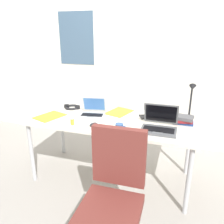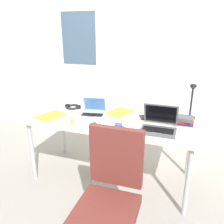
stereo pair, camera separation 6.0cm
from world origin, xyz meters
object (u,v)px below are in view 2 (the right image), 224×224
Objects in this scene: laptop_by_keyboard at (159,126)px; pill_bottle at (72,121)px; cell_phone at (143,117)px; headphones at (73,107)px; coffee_mug at (119,128)px; computer_mouse at (93,124)px; office_chair at (109,206)px; desk_lamp at (191,102)px; laptop_far_corner at (93,112)px; book_stack at (184,120)px; paper_folder_mid_desk at (120,112)px; paper_folder_back_right at (50,116)px.

laptop_by_keyboard is 4.25× the size of pill_bottle.
headphones is (-0.90, 0.05, 0.01)m from cell_phone.
coffee_mug reaches higher than cell_phone.
computer_mouse is 0.84m from office_chair.
laptop_far_corner is at bearing -167.32° from desk_lamp.
laptop_by_keyboard is 1.57× the size of headphones.
book_stack reaches higher than cell_phone.
laptop_far_corner is 2.27× the size of cell_phone.
office_chair is at bearing -51.11° from headphones.
pill_bottle is (-0.22, -0.03, 0.02)m from computer_mouse.
computer_mouse is 0.59m from cell_phone.
paper_folder_mid_desk is at bearing 36.55° from laptop_far_corner.
laptop_by_keyboard is 0.36m from cell_phone.
paper_folder_mid_desk is (0.26, 0.19, -0.04)m from laptop_far_corner.
laptop_by_keyboard is 0.63m from paper_folder_mid_desk.
desk_lamp reaches higher than laptop_far_corner.
computer_mouse is at bearing -66.50° from laptop_far_corner.
desk_lamp is at bearing 3.13° from headphones.
laptop_by_keyboard reaches higher than book_stack.
cell_phone is 0.90m from headphones.
laptop_far_corner is at bearing -24.58° from headphones.
pill_bottle is (-0.09, -0.32, -0.00)m from laptop_far_corner.
laptop_by_keyboard reaches higher than computer_mouse.
pill_bottle is at bearing -124.42° from paper_folder_mid_desk.
coffee_mug is (-0.13, -0.47, 0.04)m from cell_phone.
laptop_far_corner is 3.22× the size of computer_mouse.
laptop_far_corner reaches higher than cell_phone.
laptop_by_keyboard is 0.39m from coffee_mug.
cell_phone is at bearing 16.71° from paper_folder_back_right.
laptop_by_keyboard is at bearing -79.68° from cell_phone.
book_stack is at bearing 47.22° from computer_mouse.
headphones is at bearing 161.79° from computer_mouse.
computer_mouse is at bearing -10.16° from paper_folder_back_right.
cell_phone is 0.66× the size of book_stack.
computer_mouse is at bearing -158.11° from book_stack.
desk_lamp is 0.87m from coffee_mug.
book_stack is (-0.05, -0.18, -0.15)m from desk_lamp.
pill_bottle is 1.14m from book_stack.
paper_folder_mid_desk is 0.80m from paper_folder_back_right.
pill_bottle is at bearing -160.84° from book_stack.
office_chair is at bearing -32.25° from computer_mouse.
cell_phone is 1.72× the size of pill_bottle.
cell_phone is at bearing 172.54° from book_stack.
coffee_mug is (0.16, -0.55, 0.04)m from paper_folder_mid_desk.
desk_lamp is 1.87× the size of headphones.
coffee_mug is at bearing -131.78° from cell_phone.
book_stack is 0.21× the size of office_chair.
pill_bottle is (-1.14, -0.56, -0.16)m from desk_lamp.
laptop_far_corner is at bearing 138.83° from computer_mouse.
pill_bottle is (-0.86, -0.14, -0.01)m from laptop_by_keyboard.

